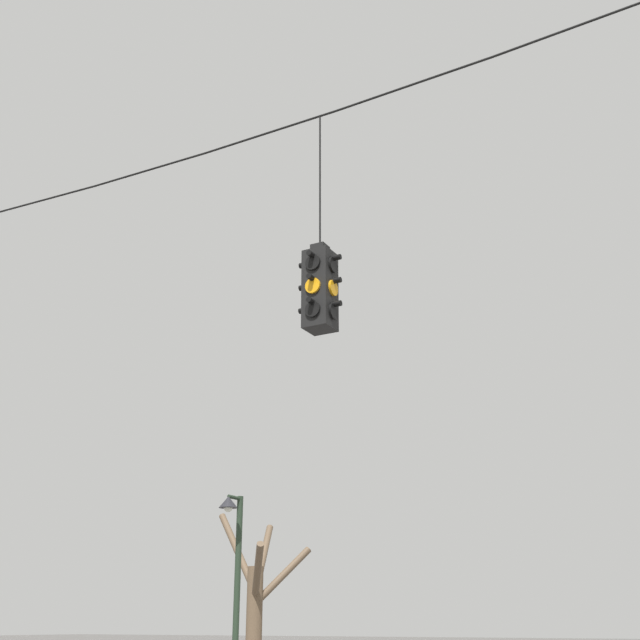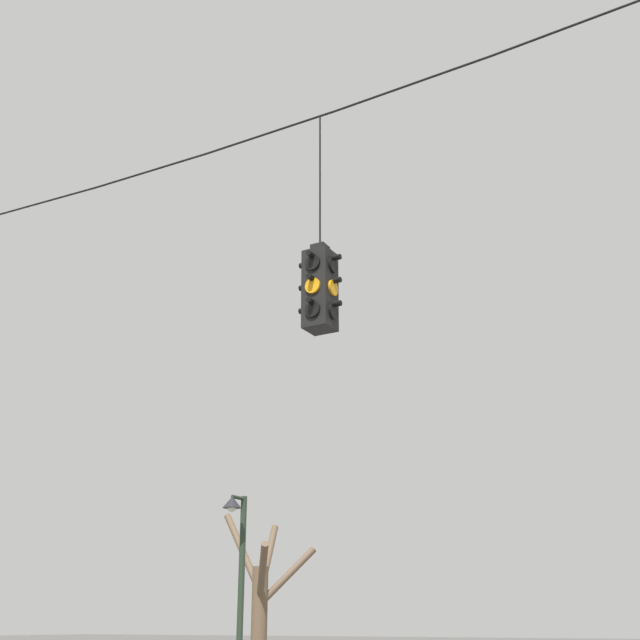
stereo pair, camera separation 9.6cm
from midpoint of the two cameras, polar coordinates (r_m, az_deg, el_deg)
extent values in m
cylinder|color=black|center=(14.00, -18.56, 8.04)|extent=(2.15, 0.03, 0.13)
cylinder|color=black|center=(12.60, -11.82, 10.32)|extent=(2.14, 0.03, 0.08)
cylinder|color=black|center=(11.47, -3.43, 13.12)|extent=(2.14, 0.03, 0.03)
cylinder|color=black|center=(10.68, 6.74, 16.30)|extent=(2.14, 0.03, 0.08)
cylinder|color=black|center=(10.32, 18.42, 19.47)|extent=(2.15, 0.03, 0.13)
cube|color=black|center=(9.88, 0.28, 2.10)|extent=(0.34, 0.34, 1.03)
cube|color=black|center=(10.11, 0.27, 5.04)|extent=(0.19, 0.19, 0.10)
cylinder|color=black|center=(10.59, 0.26, 10.00)|extent=(0.02, 0.02, 1.93)
cylinder|color=black|center=(9.85, -0.24, 4.11)|extent=(0.20, 0.03, 0.20)
cylinder|color=black|center=(9.86, -0.37, 4.68)|extent=(0.07, 0.12, 0.07)
cylinder|color=orange|center=(9.73, -0.25, 2.46)|extent=(0.20, 0.03, 0.20)
cylinder|color=black|center=(9.73, -0.38, 3.04)|extent=(0.07, 0.12, 0.07)
cylinder|color=black|center=(9.61, -0.25, 0.77)|extent=(0.20, 0.03, 0.20)
cylinder|color=black|center=(9.61, -0.38, 1.36)|extent=(0.07, 0.12, 0.07)
cylinder|color=black|center=(10.15, 0.78, 3.35)|extent=(0.20, 0.03, 0.20)
cylinder|color=black|center=(10.22, 0.90, 3.72)|extent=(0.07, 0.12, 0.07)
cylinder|color=orange|center=(10.03, 0.79, 1.74)|extent=(0.20, 0.03, 0.20)
cylinder|color=black|center=(10.10, 0.91, 2.12)|extent=(0.07, 0.12, 0.07)
cylinder|color=black|center=(9.91, 0.80, 0.09)|extent=(0.20, 0.03, 0.20)
cylinder|color=black|center=(9.98, 0.92, 0.49)|extent=(0.07, 0.12, 0.07)
cylinder|color=black|center=(10.08, -0.65, 3.51)|extent=(0.03, 0.20, 0.20)
cylinder|color=black|center=(10.14, -0.86, 3.92)|extent=(0.12, 0.07, 0.07)
cylinder|color=orange|center=(9.96, -0.65, 1.89)|extent=(0.03, 0.20, 0.20)
cylinder|color=black|center=(10.02, -0.87, 2.32)|extent=(0.12, 0.07, 0.07)
cylinder|color=black|center=(9.85, -0.66, 0.24)|extent=(0.03, 0.20, 0.20)
cylinder|color=black|center=(9.90, -0.88, 0.68)|extent=(0.12, 0.07, 0.07)
cylinder|color=black|center=(9.92, 1.21, 3.94)|extent=(0.03, 0.20, 0.20)
cylinder|color=black|center=(9.94, 1.44, 4.46)|extent=(0.12, 0.07, 0.07)
cylinder|color=orange|center=(9.80, 1.23, 2.30)|extent=(0.03, 0.20, 0.20)
cylinder|color=black|center=(9.81, 1.46, 2.83)|extent=(0.12, 0.07, 0.07)
cylinder|color=black|center=(9.68, 1.24, 0.62)|extent=(0.03, 0.20, 0.20)
cylinder|color=black|center=(9.69, 1.47, 1.16)|extent=(0.12, 0.07, 0.07)
cylinder|color=#233323|center=(16.16, -5.49, -19.56)|extent=(0.12, 0.12, 4.08)
cylinder|color=#233323|center=(16.16, -5.66, -12.47)|extent=(0.07, 0.40, 0.07)
cone|color=#232328|center=(15.98, -6.09, -12.76)|extent=(0.37, 0.37, 0.22)
sphere|color=silver|center=(15.96, -6.11, -13.15)|extent=(0.16, 0.16, 0.16)
cylinder|color=brown|center=(20.35, -4.22, -21.33)|extent=(0.38, 0.38, 3.02)
cylinder|color=brown|center=(20.67, -2.20, -17.73)|extent=(1.01, 1.38, 1.44)
cylinder|color=brown|center=(21.31, -5.38, -16.08)|extent=(1.94, 1.19, 2.11)
cylinder|color=brown|center=(19.67, -3.98, -17.43)|extent=(1.06, 1.33, 1.28)
cylinder|color=brown|center=(21.25, -3.60, -16.62)|extent=(0.83, 1.79, 1.90)
camera|label=1|loc=(0.05, -89.72, -0.11)|focal=45.00mm
camera|label=2|loc=(0.05, 90.28, 0.11)|focal=45.00mm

